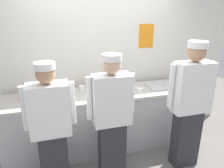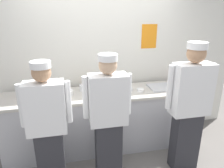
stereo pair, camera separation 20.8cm
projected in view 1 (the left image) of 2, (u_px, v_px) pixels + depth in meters
The scene contains 17 objects.
ground_plane at pixel (112, 159), 3.14m from camera, with size 9.00×9.00×0.00m, color slate.
wall_back at pixel (98, 60), 3.43m from camera, with size 4.77×0.11×2.66m.
prep_counter at pixel (106, 120), 3.30m from camera, with size 3.04×0.65×0.93m.
chef_near_left at pixel (51, 127), 2.38m from camera, with size 0.58×0.24×1.59m.
chef_center at pixel (112, 116), 2.57m from camera, with size 0.60×0.24×1.64m.
chef_far_right at pixel (190, 104), 2.76m from camera, with size 0.63×0.24×1.75m.
plate_stack_front at pixel (66, 94), 3.00m from camera, with size 0.20×0.20×0.07m.
plate_stack_rear at pixel (40, 97), 2.87m from camera, with size 0.23×0.23×0.10m.
mixing_bowl_steel at pixel (107, 87), 3.16m from camera, with size 0.39×0.39×0.13m, color #B7BABF.
sheet_tray at pixel (163, 86), 3.39m from camera, with size 0.49×0.35×0.02m, color #B7BABF.
squeeze_bottle_primary at pixel (176, 76), 3.58m from camera, with size 0.05×0.05×0.20m.
squeeze_bottle_secondary at pixel (20, 93), 2.87m from camera, with size 0.05×0.05×0.21m.
squeeze_bottle_spare at pixel (88, 84), 3.25m from camera, with size 0.06×0.06×0.19m.
ramekin_orange_sauce at pixel (140, 89), 3.21m from camera, with size 0.11×0.11×0.04m.
ramekin_yellow_sauce at pixel (130, 89), 3.22m from camera, with size 0.09×0.09×0.04m.
deli_cup at pixel (82, 89), 3.16m from camera, with size 0.09×0.09×0.09m, color white.
chefs_knife at pixel (43, 99), 2.90m from camera, with size 0.28×0.03×0.02m.
Camera 1 is at (-0.72, -2.49, 2.10)m, focal length 33.91 mm.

